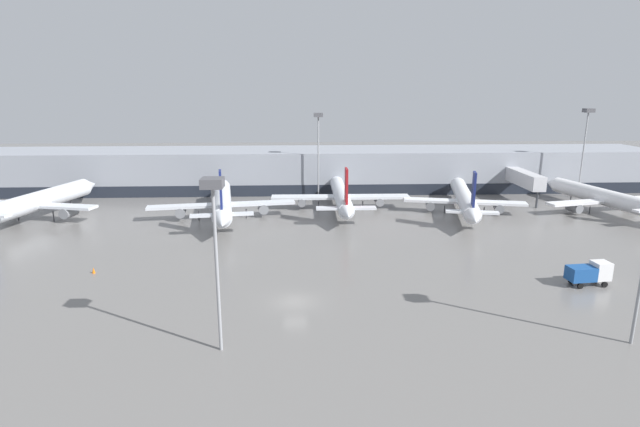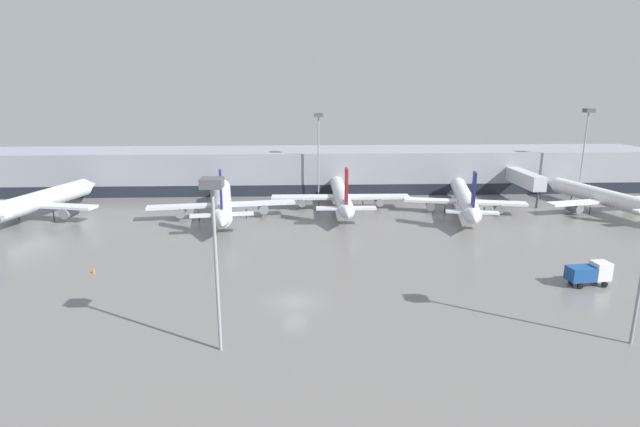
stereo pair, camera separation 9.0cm
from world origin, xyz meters
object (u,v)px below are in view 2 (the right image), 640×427
object	(u,v)px
parked_jet_1	(36,202)
parked_jet_4	(341,195)
parked_jet_0	(465,199)
service_truck_1	(589,273)
apron_light_mast_3	(213,214)
parked_jet_2	(222,202)
traffic_cone_1	(93,270)
apron_light_mast_1	(318,131)
apron_light_mast_0	(587,128)
parked_jet_3	(607,198)

from	to	relation	value
parked_jet_1	parked_jet_4	bearing A→B (deg)	-70.31
parked_jet_0	service_truck_1	size ratio (longest dim) A/B	6.67
parked_jet_0	apron_light_mast_3	world-z (taller)	apron_light_mast_3
parked_jet_2	traffic_cone_1	distance (m)	29.08
parked_jet_0	apron_light_mast_3	distance (m)	61.40
parked_jet_4	apron_light_mast_3	xyz separation A→B (m)	(-14.95, -52.10, 9.68)
parked_jet_4	service_truck_1	world-z (taller)	parked_jet_4
apron_light_mast_1	apron_light_mast_3	distance (m)	62.83
apron_light_mast_0	parked_jet_1	bearing A→B (deg)	-172.50
parked_jet_1	parked_jet_2	size ratio (longest dim) A/B	1.00
parked_jet_0	parked_jet_2	world-z (taller)	parked_jet_2
parked_jet_0	parked_jet_1	world-z (taller)	parked_jet_0
parked_jet_1	apron_light_mast_3	world-z (taller)	apron_light_mast_3
parked_jet_3	apron_light_mast_3	world-z (taller)	apron_light_mast_3
parked_jet_4	apron_light_mast_0	bearing A→B (deg)	-80.90
parked_jet_4	apron_light_mast_3	size ratio (longest dim) A/B	2.29
traffic_cone_1	parked_jet_0	bearing A→B (deg)	26.57
parked_jet_0	parked_jet_3	world-z (taller)	parked_jet_0
parked_jet_2	parked_jet_4	distance (m)	22.34
parked_jet_1	apron_light_mast_1	distance (m)	53.22
parked_jet_3	apron_light_mast_0	world-z (taller)	apron_light_mast_0
apron_light_mast_0	parked_jet_4	bearing A→B (deg)	-171.39
parked_jet_1	parked_jet_2	world-z (taller)	parked_jet_2
parked_jet_2	parked_jet_1	bearing A→B (deg)	81.23
parked_jet_1	service_truck_1	world-z (taller)	parked_jet_1
parked_jet_1	parked_jet_2	xyz separation A→B (m)	(32.10, -0.26, -0.22)
parked_jet_0	parked_jet_1	distance (m)	76.01
parked_jet_0	parked_jet_4	bearing A→B (deg)	91.35
parked_jet_3	service_truck_1	distance (m)	41.63
parked_jet_1	parked_jet_0	bearing A→B (deg)	-75.51
parked_jet_1	traffic_cone_1	size ratio (longest dim) A/B	45.04
apron_light_mast_3	parked_jet_3	bearing A→B (deg)	36.66
parked_jet_2	apron_light_mast_0	size ratio (longest dim) A/B	1.81
traffic_cone_1	parked_jet_3	bearing A→B (deg)	18.74
parked_jet_0	apron_light_mast_1	size ratio (longest dim) A/B	1.93
traffic_cone_1	parked_jet_2	bearing A→B (deg)	64.84
parked_jet_3	service_truck_1	size ratio (longest dim) A/B	6.45
parked_jet_4	parked_jet_1	bearing A→B (deg)	96.93
parked_jet_4	parked_jet_0	bearing A→B (deg)	-100.61
apron_light_mast_1	apron_light_mast_3	xyz separation A→B (m)	(-11.11, -61.82, -1.46)
apron_light_mast_3	apron_light_mast_0	bearing A→B (deg)	42.32
parked_jet_0	parked_jet_3	distance (m)	26.71
parked_jet_0	parked_jet_1	size ratio (longest dim) A/B	1.02
apron_light_mast_0	apron_light_mast_1	distance (m)	54.57
traffic_cone_1	apron_light_mast_3	size ratio (longest dim) A/B	0.05
parked_jet_3	apron_light_mast_1	bearing A→B (deg)	63.24
parked_jet_4	apron_light_mast_0	distance (m)	52.60
apron_light_mast_1	traffic_cone_1	bearing A→B (deg)	-125.30
service_truck_1	traffic_cone_1	world-z (taller)	service_truck_1
service_truck_1	apron_light_mast_0	size ratio (longest dim) A/B	0.28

